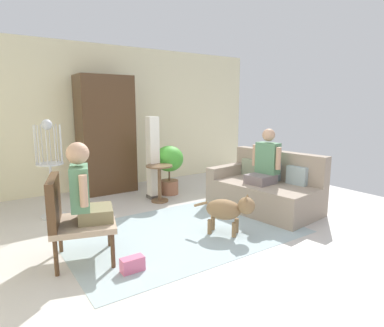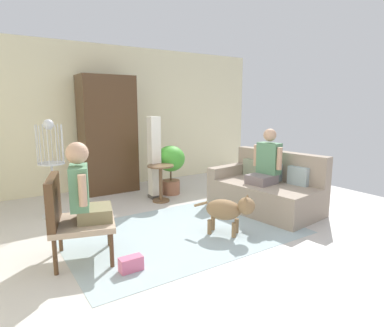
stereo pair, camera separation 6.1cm
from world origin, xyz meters
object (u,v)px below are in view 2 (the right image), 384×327
at_px(couch, 266,190).
at_px(bird_cage_stand, 52,171).
at_px(person_on_couch, 267,162).
at_px(handbag, 131,264).
at_px(column_lamp, 154,158).
at_px(armchair, 69,214).
at_px(potted_plant, 171,164).
at_px(round_end_table, 161,179).
at_px(armoire_cabinet, 108,135).
at_px(dog, 229,210).
at_px(person_on_armchair, 84,189).

xyz_separation_m(couch, bird_cage_stand, (-2.89, 1.48, 0.38)).
xyz_separation_m(couch, person_on_couch, (-0.05, -0.03, 0.46)).
xyz_separation_m(bird_cage_stand, handbag, (0.30, -2.16, -0.62)).
distance_m(couch, handbag, 2.68).
bearing_deg(couch, column_lamp, 127.59).
height_order(armchair, column_lamp, column_lamp).
xyz_separation_m(potted_plant, column_lamp, (-0.37, -0.08, 0.15)).
xyz_separation_m(couch, round_end_table, (-1.20, 1.29, 0.08)).
xyz_separation_m(person_on_couch, armoire_cabinet, (-1.64, 2.49, 0.31)).
distance_m(round_end_table, armoire_cabinet, 1.44).
relative_size(person_on_couch, dog, 1.25).
bearing_deg(couch, armchair, -177.83).
xyz_separation_m(person_on_armchair, bird_cage_stand, (-0.02, 1.64, -0.09)).
xyz_separation_m(dog, bird_cage_stand, (-1.72, 1.96, 0.36)).
distance_m(person_on_couch, dog, 1.28).
bearing_deg(couch, dog, -157.66).
distance_m(dog, armoire_cabinet, 3.08).
xyz_separation_m(person_on_armchair, dog, (1.71, -0.32, -0.45)).
bearing_deg(column_lamp, armchair, -137.90).
height_order(couch, person_on_couch, person_on_couch).
bearing_deg(person_on_couch, potted_plant, 114.82).
height_order(round_end_table, dog, round_end_table).
height_order(person_on_couch, person_on_armchair, person_on_couch).
height_order(dog, column_lamp, column_lamp).
relative_size(round_end_table, column_lamp, 0.44).
bearing_deg(person_on_couch, column_lamp, 125.90).
bearing_deg(round_end_table, person_on_armchair, -139.05).
bearing_deg(column_lamp, armoire_cabinet, 118.82).
distance_m(couch, potted_plant, 1.83).
bearing_deg(round_end_table, column_lamp, 86.91).
height_order(couch, column_lamp, column_lamp).
height_order(armoire_cabinet, handbag, armoire_cabinet).
height_order(potted_plant, armoire_cabinet, armoire_cabinet).
bearing_deg(potted_plant, column_lamp, -167.65).
height_order(potted_plant, handbag, potted_plant).
distance_m(armchair, bird_cage_stand, 1.61).
distance_m(bird_cage_stand, armoire_cabinet, 1.59).
distance_m(couch, bird_cage_stand, 3.26).
distance_m(round_end_table, dog, 1.77).
relative_size(person_on_armchair, round_end_table, 1.32).
bearing_deg(couch, person_on_armchair, -176.82).
xyz_separation_m(armchair, round_end_table, (1.82, 1.40, -0.13)).
bearing_deg(couch, bird_cage_stand, 152.87).
relative_size(column_lamp, armoire_cabinet, 0.67).
height_order(couch, armoire_cabinet, armoire_cabinet).
bearing_deg(round_end_table, couch, -47.03).
bearing_deg(bird_cage_stand, potted_plant, 3.98).
distance_m(armoire_cabinet, handbag, 3.41).
bearing_deg(person_on_couch, couch, 33.87).
height_order(person_on_couch, armoire_cabinet, armoire_cabinet).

